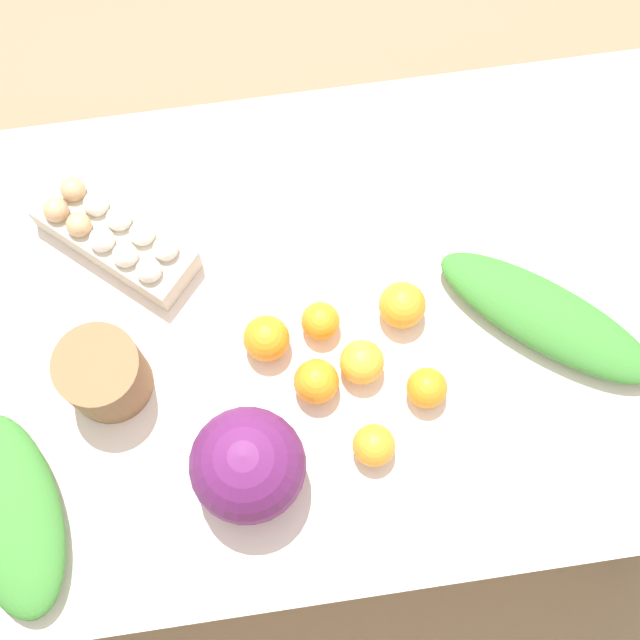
# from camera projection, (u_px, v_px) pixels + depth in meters

# --- Properties ---
(ground_plane) EXTENTS (8.00, 8.00, 0.00)m
(ground_plane) POSITION_uv_depth(u_px,v_px,m) (320.00, 410.00, 2.19)
(ground_plane) COLOR #937A5B
(dining_table) EXTENTS (1.44, 0.90, 0.72)m
(dining_table) POSITION_uv_depth(u_px,v_px,m) (320.00, 338.00, 1.59)
(dining_table) COLOR silver
(dining_table) RESTS_ON ground_plane
(cabbage_purple) EXTENTS (0.18, 0.18, 0.18)m
(cabbage_purple) POSITION_uv_depth(u_px,v_px,m) (248.00, 465.00, 1.35)
(cabbage_purple) COLOR #601E5B
(cabbage_purple) RESTS_ON dining_table
(egg_carton) EXTENTS (0.28, 0.27, 0.09)m
(egg_carton) POSITION_uv_depth(u_px,v_px,m) (114.00, 236.00, 1.51)
(egg_carton) COLOR beige
(egg_carton) RESTS_ON dining_table
(paper_bag) EXTENTS (0.14, 0.14, 0.13)m
(paper_bag) POSITION_uv_depth(u_px,v_px,m) (104.00, 374.00, 1.42)
(paper_bag) COLOR olive
(paper_bag) RESTS_ON dining_table
(greens_bunch_dandelion) EXTENTS (0.21, 0.35, 0.07)m
(greens_bunch_dandelion) POSITION_uv_depth(u_px,v_px,m) (11.00, 514.00, 1.38)
(greens_bunch_dandelion) COLOR #3D8433
(greens_bunch_dandelion) RESTS_ON dining_table
(greens_bunch_beet_tops) EXTENTS (0.38, 0.35, 0.06)m
(greens_bunch_beet_tops) POSITION_uv_depth(u_px,v_px,m) (547.00, 317.00, 1.48)
(greens_bunch_beet_tops) COLOR #3D8433
(greens_bunch_beet_tops) RESTS_ON dining_table
(orange_0) EXTENTS (0.07, 0.07, 0.07)m
(orange_0) POSITION_uv_depth(u_px,v_px,m) (427.00, 388.00, 1.44)
(orange_0) COLOR orange
(orange_0) RESTS_ON dining_table
(orange_1) EXTENTS (0.07, 0.07, 0.07)m
(orange_1) POSITION_uv_depth(u_px,v_px,m) (362.00, 362.00, 1.45)
(orange_1) COLOR #F9A833
(orange_1) RESTS_ON dining_table
(orange_2) EXTENTS (0.07, 0.07, 0.07)m
(orange_2) POSITION_uv_depth(u_px,v_px,m) (374.00, 445.00, 1.41)
(orange_2) COLOR orange
(orange_2) RESTS_ON dining_table
(orange_3) EXTENTS (0.08, 0.08, 0.08)m
(orange_3) POSITION_uv_depth(u_px,v_px,m) (266.00, 338.00, 1.46)
(orange_3) COLOR orange
(orange_3) RESTS_ON dining_table
(orange_4) EXTENTS (0.06, 0.06, 0.06)m
(orange_4) POSITION_uv_depth(u_px,v_px,m) (319.00, 321.00, 1.48)
(orange_4) COLOR orange
(orange_4) RESTS_ON dining_table
(orange_5) EXTENTS (0.08, 0.08, 0.08)m
(orange_5) POSITION_uv_depth(u_px,v_px,m) (402.00, 306.00, 1.48)
(orange_5) COLOR orange
(orange_5) RESTS_ON dining_table
(orange_6) EXTENTS (0.07, 0.07, 0.07)m
(orange_6) POSITION_uv_depth(u_px,v_px,m) (316.00, 382.00, 1.44)
(orange_6) COLOR orange
(orange_6) RESTS_ON dining_table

